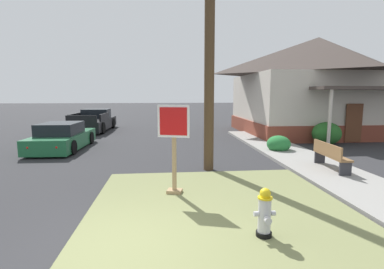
# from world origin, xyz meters

# --- Properties ---
(ground_plane) EXTENTS (160.00, 160.00, 0.00)m
(ground_plane) POSITION_xyz_m (0.00, 0.00, 0.00)
(ground_plane) COLOR #2B2B2D
(grass_corner_patch) EXTENTS (5.67, 5.34, 0.08)m
(grass_corner_patch) POSITION_xyz_m (1.96, 1.72, 0.04)
(grass_corner_patch) COLOR olive
(grass_corner_patch) RESTS_ON ground
(sidewalk_strip) EXTENTS (2.20, 16.16, 0.12)m
(sidewalk_strip) POSITION_xyz_m (6.00, 5.77, 0.06)
(sidewalk_strip) COLOR gray
(sidewalk_strip) RESTS_ON ground
(fire_hydrant) EXTENTS (0.38, 0.34, 0.87)m
(fire_hydrant) POSITION_xyz_m (2.48, 0.16, 0.49)
(fire_hydrant) COLOR black
(fire_hydrant) RESTS_ON grass_corner_patch
(stop_sign) EXTENTS (0.76, 0.37, 2.20)m
(stop_sign) POSITION_xyz_m (1.00, 2.51, 1.18)
(stop_sign) COLOR #A3845B
(stop_sign) RESTS_ON grass_corner_patch
(manhole_cover) EXTENTS (0.70, 0.70, 0.02)m
(manhole_cover) POSITION_xyz_m (0.41, 3.89, 0.01)
(manhole_cover) COLOR black
(manhole_cover) RESTS_ON ground
(parked_sedan_green) EXTENTS (2.05, 4.39, 1.25)m
(parked_sedan_green) POSITION_xyz_m (-3.95, 9.16, 0.54)
(parked_sedan_green) COLOR #1E6038
(parked_sedan_green) RESTS_ON ground
(pickup_truck_black) EXTENTS (2.27, 5.47, 1.48)m
(pickup_truck_black) POSITION_xyz_m (-4.12, 15.96, 0.62)
(pickup_truck_black) COLOR black
(pickup_truck_black) RESTS_ON ground
(street_bench) EXTENTS (0.51, 1.78, 0.85)m
(street_bench) POSITION_xyz_m (6.12, 4.23, 0.59)
(street_bench) COLOR brown
(street_bench) RESTS_ON sidewalk_strip
(utility_pole) EXTENTS (1.75, 0.33, 9.41)m
(utility_pole) POSITION_xyz_m (2.24, 4.94, 4.87)
(utility_pole) COLOR #4C3823
(utility_pole) RESTS_ON ground
(corner_house) EXTENTS (9.71, 9.52, 6.12)m
(corner_house) POSITION_xyz_m (10.61, 13.54, 3.14)
(corner_house) COLOR brown
(corner_house) RESTS_ON ground
(shrub_near_porch) EXTENTS (1.39, 1.39, 1.15)m
(shrub_near_porch) POSITION_xyz_m (8.88, 9.12, 0.58)
(shrub_near_porch) COLOR #266125
(shrub_near_porch) RESTS_ON ground
(shrub_by_curb) EXTENTS (1.03, 1.03, 0.74)m
(shrub_by_curb) POSITION_xyz_m (5.76, 7.56, 0.37)
(shrub_by_curb) COLOR #267235
(shrub_by_curb) RESTS_ON ground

